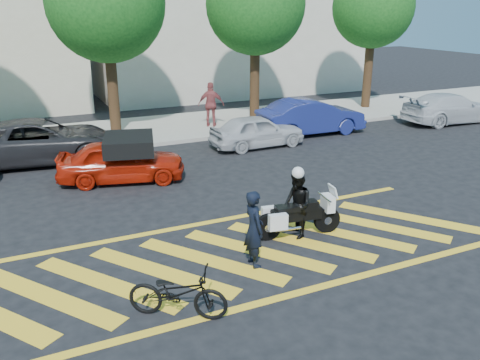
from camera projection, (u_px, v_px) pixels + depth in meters
name	position (u px, v px, depth m)	size (l,w,h in m)	color
ground	(236.00, 255.00, 11.09)	(90.00, 90.00, 0.00)	black
sidewalk	(116.00, 133.00, 21.32)	(60.00, 5.00, 0.15)	#9E998E
crosswalk	(235.00, 255.00, 11.07)	(12.33, 4.00, 0.01)	yellow
tree_center	(109.00, 7.00, 19.79)	(4.60, 4.60, 7.56)	black
tree_right	(257.00, 8.00, 22.43)	(4.40, 4.40, 7.41)	black
tree_far_right	(374.00, 10.00, 25.09)	(4.00, 4.00, 7.10)	black
officer_bike	(254.00, 229.00, 10.43)	(0.60, 0.39, 1.65)	black
bicycle	(178.00, 293.00, 8.77)	(0.62, 1.77, 0.93)	black
police_motorcycle	(297.00, 216.00, 11.86)	(2.13, 0.79, 0.94)	black
officer_moto	(297.00, 205.00, 11.76)	(0.77, 0.60, 1.58)	black
red_convertible	(121.00, 161.00, 15.56)	(1.53, 3.81, 1.30)	#B31B08
parked_mid_left	(40.00, 141.00, 17.43)	(2.49, 5.40, 1.50)	black
parked_mid_right	(257.00, 131.00, 19.37)	(1.47, 3.67, 1.25)	#B9BABE
parked_right	(311.00, 117.00, 21.26)	(1.59, 4.56, 1.50)	navy
parked_far_right	(450.00, 108.00, 23.38)	(1.91, 4.69, 1.36)	silver
pedestrian_right	(211.00, 104.00, 21.97)	(1.12, 0.47, 1.91)	#9E4748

